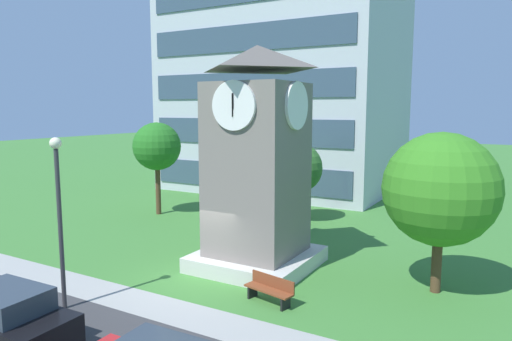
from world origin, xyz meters
TOP-DOWN VIEW (x-y plane):
  - ground_plane at (0.00, 0.00)m, footprint 160.00×160.00m
  - kerb_strip at (0.00, -2.81)m, footprint 120.00×1.60m
  - office_building at (-6.50, 20.61)m, footprint 17.05×12.90m
  - clock_tower at (1.25, 2.21)m, footprint 4.44×4.44m
  - park_bench at (3.38, -0.69)m, footprint 1.86×0.87m
  - street_lamp at (-2.15, -4.37)m, footprint 0.36×0.36m
  - tree_near_tower at (8.01, 3.01)m, footprint 3.92×3.92m
  - tree_streetside at (-8.66, 7.46)m, footprint 2.88×2.88m
  - tree_by_building at (-0.55, 9.98)m, footprint 2.84×2.84m
  - parked_car_black at (-1.38, -6.86)m, footprint 4.33×2.06m

SIDE VIEW (x-z plane):
  - ground_plane at x=0.00m, z-range 0.00..0.00m
  - kerb_strip at x=0.00m, z-range 0.00..0.01m
  - park_bench at x=3.38m, z-range 0.02..0.90m
  - parked_car_black at x=-1.38m, z-range 0.01..1.70m
  - tree_by_building at x=-0.55m, z-range 0.81..5.31m
  - street_lamp at x=-2.15m, z-range 0.69..6.21m
  - tree_near_tower at x=8.01m, z-range 0.84..6.47m
  - clock_tower at x=1.25m, z-range -0.52..8.29m
  - tree_streetside at x=-8.66m, z-range 1.32..6.91m
  - office_building at x=-6.50m, z-range 0.00..25.60m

